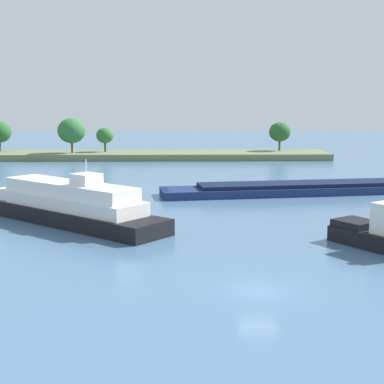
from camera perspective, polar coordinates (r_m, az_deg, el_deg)
ground_plane at (r=37.88m, az=6.62°, el=-9.76°), size 400.00×400.00×0.00m
treeline_island at (r=123.16m, az=-8.30°, el=4.27°), size 88.19×12.27×8.61m
cargo_barge at (r=78.36m, az=13.45°, el=0.50°), size 43.13×11.64×5.62m
fishing_skiff at (r=90.49m, az=-14.93°, el=1.21°), size 4.31×3.81×0.93m
white_riverboat at (r=58.89m, az=-12.33°, el=-1.29°), size 21.82×19.57×6.65m
small_motorboat at (r=73.22m, az=-12.32°, el=-0.51°), size 3.49×5.01×0.92m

